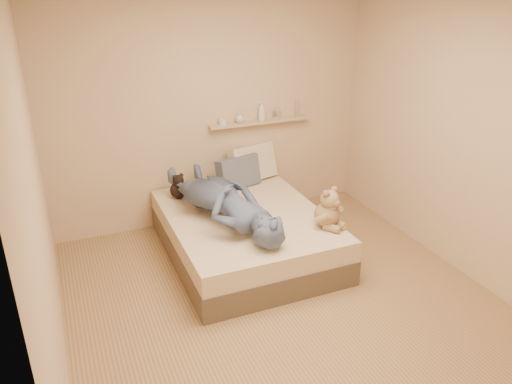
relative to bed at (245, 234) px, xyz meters
name	(u,v)px	position (x,y,z in m)	size (l,w,h in m)	color
room	(289,163)	(0.00, -0.93, 1.08)	(3.80, 3.80, 3.80)	#A07F53
bed	(245,234)	(0.00, 0.00, 0.00)	(1.50, 1.90, 0.45)	brown
game_console	(273,222)	(0.04, -0.56, 0.39)	(0.20, 0.10, 0.06)	silver
teddy_bear	(329,211)	(0.62, -0.55, 0.39)	(0.32, 0.33, 0.40)	#966F52
dark_plush	(178,188)	(-0.50, 0.64, 0.34)	(0.18, 0.18, 0.28)	black
pillow_cream	(252,163)	(0.42, 0.83, 0.43)	(0.55, 0.16, 0.40)	beige
pillow_grey	(238,172)	(0.20, 0.69, 0.40)	(0.50, 0.14, 0.34)	slate
person	(224,201)	(-0.23, -0.03, 0.42)	(0.60, 1.66, 0.40)	#4A5875
wall_shelf	(260,122)	(0.55, 0.91, 0.88)	(1.20, 0.12, 0.03)	tan
shelf_bottles	(255,114)	(0.49, 0.91, 0.97)	(0.97, 0.11, 0.21)	silver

